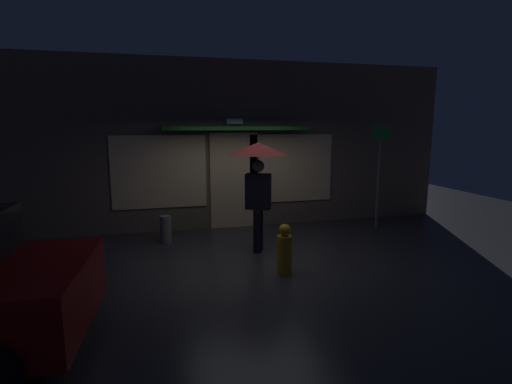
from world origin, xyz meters
TOP-DOWN VIEW (x-y plane):
  - ground_plane at (0.00, 0.00)m, footprint 18.00×18.00m
  - building_facade at (-0.00, 2.34)m, footprint 10.55×1.00m
  - person_with_umbrella at (0.08, 0.33)m, footprint 1.08×1.08m
  - street_sign_post at (3.20, 1.29)m, footprint 0.40×0.07m
  - sidewalk_bollard at (-1.60, 1.33)m, footprint 0.23×0.23m
  - fire_hydrant at (0.20, -0.89)m, footprint 0.24×0.24m

SIDE VIEW (x-z plane):
  - ground_plane at x=0.00m, z-range 0.00..0.00m
  - sidewalk_bollard at x=-1.60m, z-range 0.00..0.55m
  - fire_hydrant at x=0.20m, z-range -0.03..0.79m
  - street_sign_post at x=3.20m, z-range 0.16..2.61m
  - person_with_umbrella at x=0.08m, z-range 0.60..2.66m
  - building_facade at x=0.00m, z-range -0.01..3.80m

